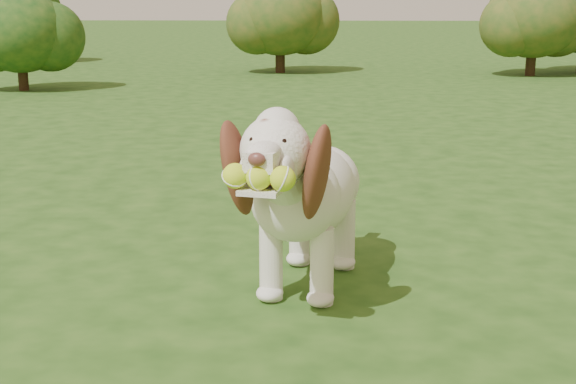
{
  "coord_description": "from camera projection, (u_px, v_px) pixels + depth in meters",
  "views": [
    {
      "loc": [
        -0.36,
        -3.59,
        1.13
      ],
      "look_at": [
        -0.49,
        -0.82,
        0.46
      ],
      "focal_mm": 50.0,
      "sensor_mm": 36.0,
      "label": 1
    }
  ],
  "objects": [
    {
      "name": "shrub_c",
      "position": [
        534.0,
        17.0,
        11.85
      ],
      "size": [
        1.41,
        1.41,
        1.47
      ],
      "color": "#382314",
      "rests_on": "ground"
    },
    {
      "name": "ground",
      "position": [
        402.0,
        248.0,
        3.73
      ],
      "size": [
        80.0,
        80.0,
        0.0
      ],
      "primitive_type": "plane",
      "color": "#1D4112",
      "rests_on": "ground"
    },
    {
      "name": "shrub_a",
      "position": [
        20.0,
        32.0,
        9.95
      ],
      "size": [
        1.19,
        1.19,
        1.24
      ],
      "color": "#382314",
      "rests_on": "ground"
    },
    {
      "name": "shrub_b",
      "position": [
        280.0,
        16.0,
        12.35
      ],
      "size": [
        1.43,
        1.43,
        1.48
      ],
      "color": "#382314",
      "rests_on": "ground"
    },
    {
      "name": "dog",
      "position": [
        304.0,
        189.0,
        3.09
      ],
      "size": [
        0.57,
        1.19,
        0.78
      ],
      "rotation": [
        0.0,
        0.0,
        -0.22
      ],
      "color": "white",
      "rests_on": "ground"
    }
  ]
}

